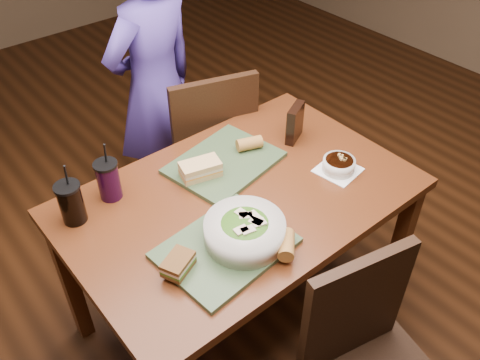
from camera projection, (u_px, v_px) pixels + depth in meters
name	position (u px, v px, depth m)	size (l,w,h in m)	color
ground	(240.00, 313.00, 2.39)	(6.00, 6.00, 0.00)	#381C0B
dining_table	(240.00, 212.00, 1.96)	(1.30, 0.85, 0.75)	#532710
chair_near	(370.00, 357.00, 1.67)	(0.46, 0.47, 0.89)	black
chair_far	(204.00, 148.00, 2.50)	(0.51, 0.52, 0.95)	black
diner	(155.00, 88.00, 2.50)	(0.55, 0.36, 1.50)	#4A3695
tray_near	(225.00, 248.00, 1.69)	(0.42, 0.32, 0.02)	#354B2D
tray_far	(224.00, 163.00, 2.04)	(0.42, 0.32, 0.02)	#354B2D
salad_bowl	(245.00, 230.00, 1.67)	(0.27, 0.27, 0.09)	silver
soup_bowl	(339.00, 165.00, 1.99)	(0.18, 0.18, 0.06)	white
sandwich_near	(178.00, 264.00, 1.59)	(0.13, 0.11, 0.05)	#593819
sandwich_far	(200.00, 169.00, 1.94)	(0.17, 0.12, 0.06)	tan
baguette_near	(286.00, 245.00, 1.65)	(0.05, 0.05, 0.11)	#AD7533
baguette_far	(249.00, 143.00, 2.08)	(0.05, 0.05, 0.10)	#AD7533
cup_cola	(71.00, 203.00, 1.75)	(0.09, 0.09, 0.24)	black
cup_berry	(108.00, 180.00, 1.85)	(0.09, 0.09, 0.24)	black
chip_bag	(295.00, 123.00, 2.13)	(0.12, 0.04, 0.16)	black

